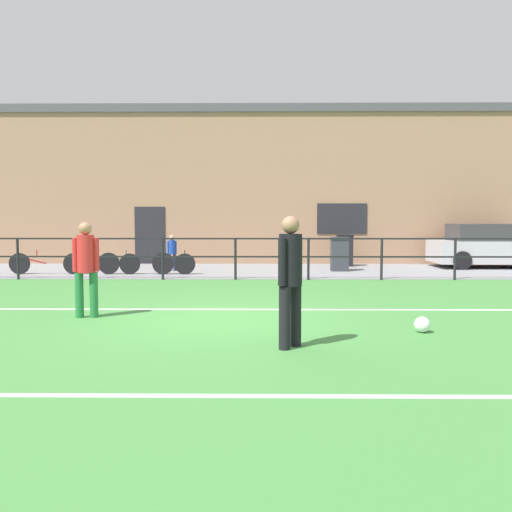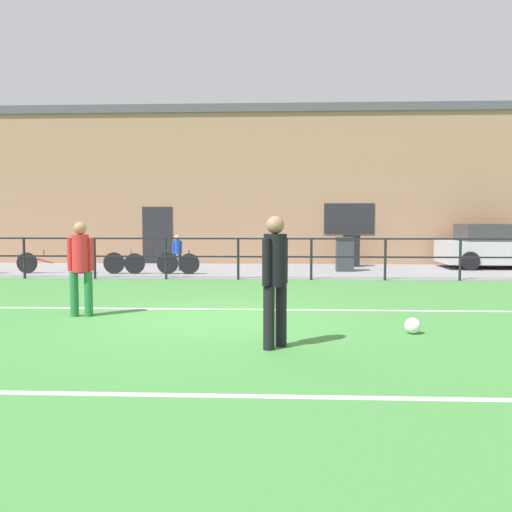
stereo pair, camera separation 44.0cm
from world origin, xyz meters
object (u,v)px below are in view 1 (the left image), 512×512
object	(u,v)px
parked_car_red	(493,247)
trash_bin_1	(339,254)
bicycle_parked_3	(157,263)
spectator_child	(172,251)
bicycle_parked_0	(136,263)
soccer_ball_match	(422,325)
bicycle_parked_1	(46,263)
trash_bin_0	(345,250)
player_striker	(86,263)
player_goalkeeper	(290,273)

from	to	relation	value
parked_car_red	trash_bin_1	bearing A→B (deg)	-166.18
bicycle_parked_3	trash_bin_1	world-z (taller)	trash_bin_1
spectator_child	bicycle_parked_0	xyz separation A→B (m)	(-0.90, -1.10, -0.30)
soccer_ball_match	parked_car_red	xyz separation A→B (m)	(5.44, 10.56, 0.61)
bicycle_parked_1	trash_bin_0	size ratio (longest dim) A/B	2.05
soccer_ball_match	bicycle_parked_0	world-z (taller)	bicycle_parked_0
player_striker	spectator_child	world-z (taller)	player_striker
bicycle_parked_0	trash_bin_0	xyz separation A→B (m)	(6.63, 2.86, 0.22)
bicycle_parked_0	trash_bin_0	size ratio (longest dim) A/B	2.06
player_goalkeeper	parked_car_red	size ratio (longest dim) A/B	0.42
player_goalkeeper	player_striker	distance (m)	3.98
bicycle_parked_3	player_goalkeeper	bearing A→B (deg)	-68.94
spectator_child	trash_bin_0	distance (m)	6.00
bicycle_parked_1	trash_bin_1	size ratio (longest dim) A/B	2.12
player_goalkeeper	parked_car_red	xyz separation A→B (m)	(7.45, 11.52, -0.25)
soccer_ball_match	trash_bin_0	size ratio (longest dim) A/B	0.21
parked_car_red	trash_bin_1	xyz separation A→B (m)	(-5.37, -1.32, -0.17)
player_striker	bicycle_parked_3	world-z (taller)	player_striker
spectator_child	parked_car_red	bearing A→B (deg)	166.93
player_striker	soccer_ball_match	xyz separation A→B (m)	(5.36, -1.17, -0.80)
bicycle_parked_3	trash_bin_0	bearing A→B (deg)	25.48
trash_bin_0	trash_bin_1	world-z (taller)	trash_bin_0
bicycle_parked_1	trash_bin_0	xyz separation A→B (m)	(9.30, 2.86, 0.22)
spectator_child	trash_bin_1	distance (m)	5.30
soccer_ball_match	parked_car_red	world-z (taller)	parked_car_red
parked_car_red	bicycle_parked_3	distance (m)	11.22
trash_bin_0	trash_bin_1	xyz separation A→B (m)	(-0.43, -1.72, -0.02)
player_striker	spectator_child	bearing A→B (deg)	82.78
parked_car_red	bicycle_parked_0	distance (m)	11.84
player_striker	bicycle_parked_3	xyz separation A→B (m)	(-0.14, 6.93, -0.58)
bicycle_parked_0	bicycle_parked_1	size ratio (longest dim) A/B	1.00
parked_car_red	trash_bin_1	world-z (taller)	parked_car_red
soccer_ball_match	player_goalkeeper	bearing A→B (deg)	-154.29
player_goalkeeper	bicycle_parked_0	world-z (taller)	player_goalkeeper
bicycle_parked_0	parked_car_red	bearing A→B (deg)	11.97
bicycle_parked_0	bicycle_parked_3	size ratio (longest dim) A/B	1.00
trash_bin_0	soccer_ball_match	bearing A→B (deg)	-92.62
player_striker	parked_car_red	size ratio (longest dim) A/B	0.40
spectator_child	trash_bin_1	bearing A→B (deg)	160.08
bicycle_parked_1	bicycle_parked_3	size ratio (longest dim) A/B	1.00
bicycle_parked_0	bicycle_parked_1	bearing A→B (deg)	180.00
parked_car_red	trash_bin_0	bearing A→B (deg)	175.34
bicycle_parked_0	soccer_ball_match	bearing A→B (deg)	-52.88
soccer_ball_match	trash_bin_1	distance (m)	9.25
soccer_ball_match	parked_car_red	bearing A→B (deg)	62.72
player_goalkeeper	bicycle_parked_0	distance (m)	9.98
bicycle_parked_3	trash_bin_1	size ratio (longest dim) A/B	2.12
soccer_ball_match	bicycle_parked_3	bearing A→B (deg)	124.14
spectator_child	parked_car_red	distance (m)	10.76
bicycle_parked_1	parked_car_red	bearing A→B (deg)	9.78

